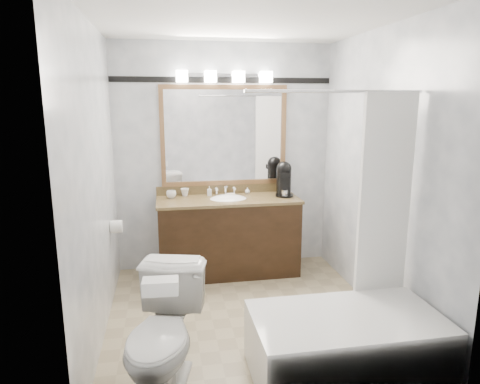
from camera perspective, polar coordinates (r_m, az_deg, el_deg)
name	(u,v)px	position (r m, az deg, el deg)	size (l,w,h in m)	color
room	(246,179)	(3.54, 0.82, 1.76)	(2.42, 2.62, 2.52)	#9C8D6A
vanity	(228,235)	(4.72, -1.56, -5.69)	(1.53, 0.58, 0.97)	black
mirror	(224,136)	(4.77, -2.12, 7.49)	(1.40, 0.04, 1.10)	olive
vanity_light_bar	(224,76)	(4.70, -2.08, 15.15)	(1.02, 0.14, 0.12)	silver
accent_stripe	(224,80)	(4.77, -2.19, 14.71)	(2.40, 0.01, 0.06)	black
bathtub	(348,336)	(3.23, 14.20, -18.12)	(1.30, 0.75, 1.96)	white
tp_roll	(116,227)	(4.29, -16.15, -4.44)	(0.12, 0.12, 0.11)	white
toilet	(163,336)	(2.93, -10.18, -18.42)	(0.46, 0.80, 0.82)	white
tissue_box	(160,286)	(2.53, -10.56, -12.25)	(0.20, 0.11, 0.08)	white
coffee_maker	(284,178)	(4.75, 5.88, 1.87)	(0.20, 0.25, 0.38)	black
cup_left	(171,194)	(4.68, -9.15, -0.31)	(0.10, 0.10, 0.08)	white
cup_right	(185,192)	(4.76, -7.37, -0.03)	(0.09, 0.09, 0.08)	white
soap_bottle_a	(209,191)	(4.74, -4.11, 0.14)	(0.05, 0.05, 0.10)	white
soap_bottle_b	(247,191)	(4.83, 1.00, 0.20)	(0.06, 0.06, 0.07)	white
soap_bar	(231,195)	(4.73, -1.24, -0.35)	(0.09, 0.06, 0.03)	beige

